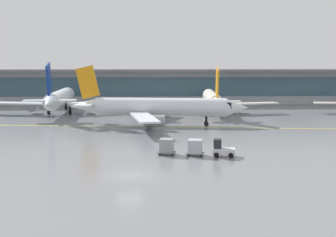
# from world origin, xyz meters

# --- Properties ---
(ground_plane) EXTENTS (400.00, 400.00, 0.00)m
(ground_plane) POSITION_xyz_m (0.00, 0.00, 0.00)
(ground_plane) COLOR slate
(taxiway_centreline_stripe) EXTENTS (109.27, 13.35, 0.01)m
(taxiway_centreline_stripe) POSITION_xyz_m (3.91, 33.03, 0.00)
(taxiway_centreline_stripe) COLOR yellow
(taxiway_centreline_stripe) RESTS_ON ground_plane
(terminal_concourse) EXTENTS (190.97, 11.00, 9.60)m
(terminal_concourse) POSITION_xyz_m (0.00, 77.87, 4.92)
(terminal_concourse) COLOR #9EA3A8
(terminal_concourse) RESTS_ON ground_plane
(gate_airplane_1) EXTENTS (31.60, 34.03, 11.27)m
(gate_airplane_1) POSITION_xyz_m (-17.96, 54.74, 3.38)
(gate_airplane_1) COLOR white
(gate_airplane_1) RESTS_ON ground_plane
(gate_airplane_2) EXTENTS (29.23, 31.50, 10.43)m
(gate_airplane_2) POSITION_xyz_m (15.89, 53.97, 3.13)
(gate_airplane_2) COLOR silver
(gate_airplane_2) RESTS_ON ground_plane
(taxiing_regional_jet) EXTENTS (32.45, 29.97, 10.75)m
(taxiing_regional_jet) POSITION_xyz_m (3.49, 35.08, 3.22)
(taxiing_regional_jet) COLOR silver
(taxiing_regional_jet) RESTS_ON ground_plane
(baggage_tug) EXTENTS (2.83, 2.05, 2.10)m
(baggage_tug) POSITION_xyz_m (10.55, 8.30, 0.89)
(baggage_tug) COLOR silver
(baggage_tug) RESTS_ON ground_plane
(cargo_dolly_lead) EXTENTS (2.38, 1.99, 1.94)m
(cargo_dolly_lead) POSITION_xyz_m (7.40, 8.95, 1.05)
(cargo_dolly_lead) COLOR #595B60
(cargo_dolly_lead) RESTS_ON ground_plane
(cargo_dolly_trailing) EXTENTS (2.38, 1.99, 1.94)m
(cargo_dolly_trailing) POSITION_xyz_m (4.03, 9.64, 1.05)
(cargo_dolly_trailing) COLOR #595B60
(cargo_dolly_trailing) RESTS_ON ground_plane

